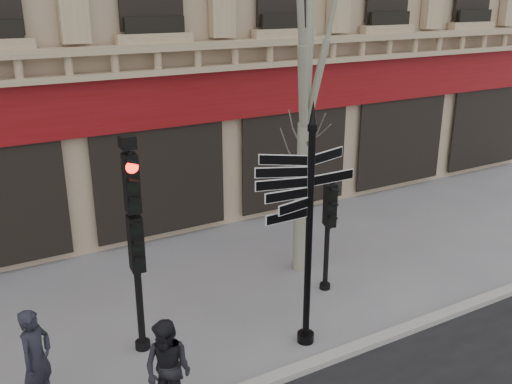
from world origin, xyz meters
TOP-DOWN VIEW (x-y plane):
  - ground at (0.00, 0.00)m, footprint 80.00×80.00m
  - kerb at (0.00, -1.40)m, footprint 80.00×0.25m
  - fingerpost at (0.56, -0.70)m, footprint 2.14×2.14m
  - traffic_signal_main at (-2.09, 0.58)m, footprint 0.46×0.35m
  - traffic_signal_secondary at (2.05, 0.72)m, footprint 0.47×0.40m
  - plane_tree at (2.13, 1.79)m, footprint 3.12×3.12m
  - pedestrian_a at (-3.93, -0.07)m, footprint 0.71×0.70m
  - pedestrian_b at (-2.30, -1.27)m, footprint 0.95×0.98m

SIDE VIEW (x-z plane):
  - ground at x=0.00m, z-range 0.00..0.00m
  - kerb at x=0.00m, z-range 0.00..0.12m
  - pedestrian_b at x=-2.30m, z-range 0.00..1.60m
  - pedestrian_a at x=-3.93m, z-range 0.00..1.65m
  - traffic_signal_secondary at x=2.05m, z-range 0.48..2.88m
  - traffic_signal_main at x=-2.09m, z-range 0.51..4.42m
  - fingerpost at x=0.56m, z-range 0.76..5.20m
  - plane_tree at x=2.13m, z-range 1.68..9.97m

